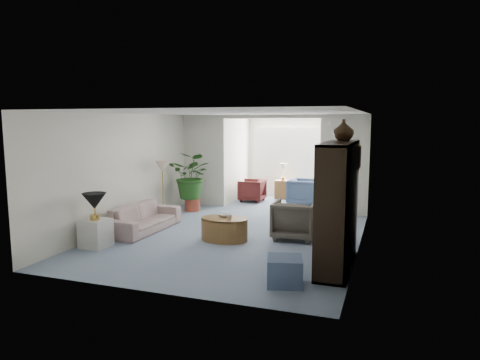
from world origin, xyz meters
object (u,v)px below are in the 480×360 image
at_px(framed_picture, 359,157).
at_px(table_lamp, 94,201).
at_px(end_table, 96,233).
at_px(coffee_cup, 230,217).
at_px(sunroom_chair_maroon, 252,190).
at_px(coffee_bowl, 224,215).
at_px(sunroom_table, 283,189).
at_px(floor_lamp, 162,166).
at_px(sunroom_chair_blue, 303,192).
at_px(sofa, 144,218).
at_px(ottoman, 285,271).
at_px(wingback_chair, 294,220).
at_px(side_table_dark, 332,224).
at_px(plant_pot, 192,205).
at_px(cabinet_urn, 344,130).
at_px(entertainment_cabinet, 338,205).
at_px(coffee_table, 224,229).

xyz_separation_m(framed_picture, table_lamp, (-4.61, -1.32, -0.83)).
xyz_separation_m(end_table, coffee_cup, (2.25, 1.10, 0.24)).
bearing_deg(sunroom_chair_maroon, coffee_bowl, 9.48).
bearing_deg(coffee_cup, sunroom_table, 91.91).
height_order(floor_lamp, sunroom_chair_blue, floor_lamp).
relative_size(sofa, sunroom_chair_blue, 2.42).
xyz_separation_m(ottoman, sunroom_table, (-1.69, 6.87, 0.08)).
bearing_deg(coffee_cup, ottoman, -49.84).
relative_size(floor_lamp, coffee_bowl, 1.69).
distance_m(wingback_chair, sunroom_table, 4.56).
relative_size(sunroom_chair_maroon, sunroom_table, 1.26).
bearing_deg(sunroom_table, table_lamp, -108.67).
xyz_separation_m(sunroom_chair_blue, sunroom_chair_maroon, (-1.50, 0.00, -0.04)).
bearing_deg(side_table_dark, sofa, -169.13).
distance_m(plant_pot, sunroom_table, 3.13).
height_order(floor_lamp, wingback_chair, floor_lamp).
xyz_separation_m(framed_picture, ottoman, (-0.84, -2.01, -1.50)).
bearing_deg(sunroom_table, framed_picture, -62.53).
bearing_deg(framed_picture, side_table_dark, 124.47).
xyz_separation_m(coffee_bowl, sunroom_table, (0.03, 4.87, -0.20)).
bearing_deg(wingback_chair, side_table_dark, -158.59).
distance_m(sofa, sunroom_chair_maroon, 4.23).
xyz_separation_m(end_table, cabinet_urn, (4.38, 0.85, 1.93)).
xyz_separation_m(floor_lamp, side_table_dark, (4.14, -0.58, -0.98)).
relative_size(framed_picture, sunroom_chair_blue, 0.62).
distance_m(floor_lamp, ottoman, 5.22).
xyz_separation_m(wingback_chair, sunroom_chair_maroon, (-2.04, 3.63, -0.06)).
height_order(end_table, cabinet_urn, cabinet_urn).
distance_m(side_table_dark, sunroom_chair_blue, 3.55).
distance_m(entertainment_cabinet, sunroom_chair_maroon, 5.96).
bearing_deg(floor_lamp, coffee_table, -34.17).
distance_m(framed_picture, sunroom_chair_maroon, 5.43).
xyz_separation_m(floor_lamp, plant_pot, (0.33, 0.95, -1.09)).
height_order(floor_lamp, coffee_cup, floor_lamp).
bearing_deg(cabinet_urn, wingback_chair, 136.60).
bearing_deg(table_lamp, sunroom_chair_blue, 62.39).
distance_m(coffee_cup, cabinet_urn, 2.73).
distance_m(sunroom_chair_blue, sunroom_table, 1.06).
bearing_deg(wingback_chair, cabinet_urn, 134.81).
bearing_deg(sunroom_chair_maroon, cabinet_urn, 33.21).
relative_size(end_table, table_lamp, 1.18).
relative_size(coffee_cup, side_table_dark, 0.17).
xyz_separation_m(wingback_chair, sunroom_table, (-1.29, 4.38, -0.10)).
height_order(coffee_table, coffee_bowl, coffee_bowl).
bearing_deg(sunroom_chair_blue, sofa, 146.66).
bearing_deg(end_table, coffee_cup, 26.06).
distance_m(table_lamp, entertainment_cabinet, 4.39).
distance_m(side_table_dark, cabinet_urn, 2.31).
distance_m(entertainment_cabinet, sunroom_table, 6.30).
relative_size(floor_lamp, sunroom_table, 0.64).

